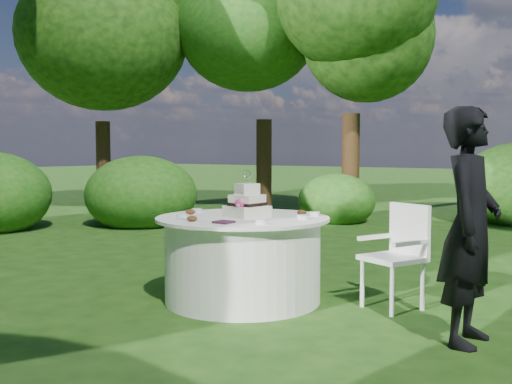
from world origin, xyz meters
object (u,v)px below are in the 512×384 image
table (243,259)px  napkins (224,222)px  guest (470,226)px  chair (400,248)px  cake (247,205)px

table → napkins: bearing=-71.0°
napkins → table: bearing=109.0°
guest → chair: size_ratio=1.86×
table → chair: size_ratio=1.73×
table → chair: chair is taller
cake → chair: bearing=27.8°
napkins → table: 0.63m
cake → chair: cake is taller
napkins → guest: bearing=13.9°
guest → chair: bearing=47.1°
napkins → table: size_ratio=0.09×
table → cake: cake is taller
napkins → cake: size_ratio=0.33×
table → cake: 0.50m
napkins → cake: cake is taller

